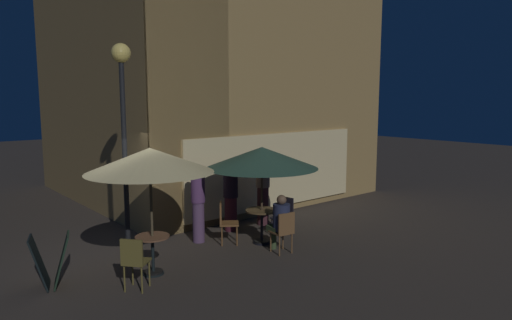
# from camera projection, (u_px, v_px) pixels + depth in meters

# --- Properties ---
(ground_plane) EXTENTS (60.00, 60.00, 0.00)m
(ground_plane) POSITION_uv_depth(u_px,v_px,m) (117.00, 262.00, 9.29)
(ground_plane) COLOR #39322B
(cafe_building) EXTENTS (8.76, 8.70, 10.00)m
(cafe_building) POSITION_uv_depth(u_px,v_px,m) (188.00, 41.00, 13.89)
(cafe_building) COLOR #9B7B47
(cafe_building) RESTS_ON ground
(street_lamp_near_corner) EXTENTS (0.37, 0.37, 4.34)m
(street_lamp_near_corner) POSITION_uv_depth(u_px,v_px,m) (123.00, 102.00, 8.94)
(street_lamp_near_corner) COLOR black
(street_lamp_near_corner) RESTS_ON ground
(menu_sandwich_board) EXTENTS (0.79, 0.73, 0.92)m
(menu_sandwich_board) POSITION_uv_depth(u_px,v_px,m) (50.00, 261.00, 8.00)
(menu_sandwich_board) COLOR black
(menu_sandwich_board) RESTS_ON ground
(cafe_table_0) EXTENTS (0.64, 0.64, 0.74)m
(cafe_table_0) POSITION_uv_depth(u_px,v_px,m) (153.00, 248.00, 8.59)
(cafe_table_0) COLOR black
(cafe_table_0) RESTS_ON ground
(cafe_table_1) EXTENTS (0.74, 0.74, 0.78)m
(cafe_table_1) POSITION_uv_depth(u_px,v_px,m) (262.00, 219.00, 10.42)
(cafe_table_1) COLOR black
(cafe_table_1) RESTS_ON ground
(patio_umbrella_0) EXTENTS (2.35, 2.35, 2.40)m
(patio_umbrella_0) POSITION_uv_depth(u_px,v_px,m) (150.00, 161.00, 8.37)
(patio_umbrella_0) COLOR black
(patio_umbrella_0) RESTS_ON ground
(patio_umbrella_1) EXTENTS (2.53, 2.53, 2.21)m
(patio_umbrella_1) POSITION_uv_depth(u_px,v_px,m) (262.00, 158.00, 10.23)
(patio_umbrella_1) COLOR black
(patio_umbrella_1) RESTS_ON ground
(cafe_chair_0) EXTENTS (0.56, 0.56, 0.95)m
(cafe_chair_0) POSITION_uv_depth(u_px,v_px,m) (134.00, 259.00, 7.82)
(cafe_chair_0) COLOR brown
(cafe_chair_0) RESTS_ON ground
(cafe_chair_1) EXTENTS (0.48, 0.48, 0.91)m
(cafe_chair_1) POSITION_uv_depth(u_px,v_px,m) (284.00, 213.00, 11.07)
(cafe_chair_1) COLOR black
(cafe_chair_1) RESTS_ON ground
(cafe_chair_2) EXTENTS (0.59, 0.59, 0.96)m
(cafe_chair_2) POSITION_uv_depth(u_px,v_px,m) (225.00, 219.00, 10.37)
(cafe_chair_2) COLOR brown
(cafe_chair_2) RESTS_ON ground
(cafe_chair_3) EXTENTS (0.45, 0.45, 0.91)m
(cafe_chair_3) POSITION_uv_depth(u_px,v_px,m) (284.00, 229.00, 9.71)
(cafe_chair_3) COLOR brown
(cafe_chair_3) RESTS_ON ground
(patron_seated_0) EXTENTS (0.41, 0.55, 1.26)m
(patron_seated_0) POSITION_uv_depth(u_px,v_px,m) (280.00, 220.00, 9.80)
(patron_seated_0) COLOR #374829
(patron_seated_0) RESTS_ON ground
(patron_standing_1) EXTENTS (0.32, 0.32, 1.77)m
(patron_standing_1) POSITION_uv_depth(u_px,v_px,m) (198.00, 203.00, 10.46)
(patron_standing_1) COLOR #583E60
(patron_standing_1) RESTS_ON ground
(patron_standing_2) EXTENTS (0.35, 0.35, 1.82)m
(patron_standing_2) POSITION_uv_depth(u_px,v_px,m) (263.00, 190.00, 11.92)
(patron_standing_2) COLOR #432128
(patron_standing_2) RESTS_ON ground
(patron_standing_3) EXTENTS (0.36, 0.36, 1.72)m
(patron_standing_3) POSITION_uv_depth(u_px,v_px,m) (231.00, 197.00, 11.38)
(patron_standing_3) COLOR #451824
(patron_standing_3) RESTS_ON ground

